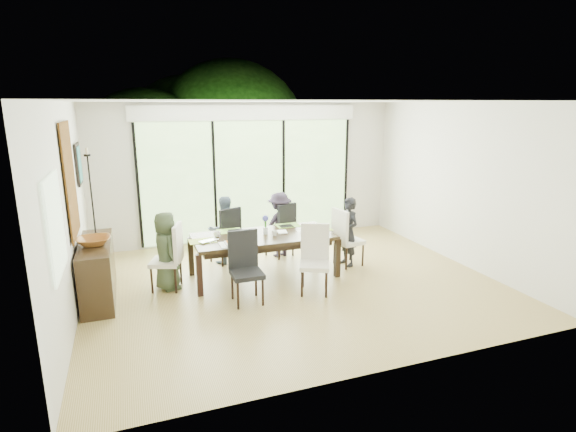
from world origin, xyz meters
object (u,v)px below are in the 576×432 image
object	(u,v)px
vase	(266,230)
cup_c	(308,226)
chair_far_right	(279,229)
person_far_left	(224,230)
chair_right_end	(349,237)
person_left_end	(166,251)
sideboard	(98,271)
bowl	(94,241)
chair_near_right	(315,260)
chair_left_end	(165,257)
chair_far_left	(224,234)
table_top	(263,237)
cup_a	(217,234)
person_right_end	(348,232)
cup_b	(275,233)
person_far_right	(280,225)
laptop	(210,242)

from	to	relation	value
vase	cup_c	world-z (taller)	vase
chair_far_right	person_far_left	bearing A→B (deg)	-23.35
chair_right_end	person_left_end	distance (m)	2.98
sideboard	bowl	xyz separation A→B (m)	(0.00, -0.10, 0.46)
chair_near_right	person_left_end	bearing A→B (deg)	-179.68
chair_left_end	bowl	world-z (taller)	chair_left_end
chair_far_left	vase	world-z (taller)	chair_far_left
table_top	cup_a	distance (m)	0.72
person_right_end	cup_c	bearing A→B (deg)	-108.65
person_left_end	cup_b	distance (m)	1.64
chair_far_right	cup_a	size ratio (longest dim) A/B	8.87
person_right_end	cup_c	size ratio (longest dim) A/B	10.40
chair_right_end	sideboard	distance (m)	3.92
cup_c	bowl	world-z (taller)	bowl
chair_right_end	bowl	bearing A→B (deg)	82.17
vase	person_far_left	bearing A→B (deg)	122.66
chair_far_left	cup_c	distance (m)	1.47
chair_left_end	chair_far_left	distance (m)	1.35
table_top	cup_a	xyz separation A→B (m)	(-0.70, 0.15, 0.07)
cup_c	person_far_right	bearing A→B (deg)	108.90
chair_right_end	vase	size ratio (longest dim) A/B	9.17
person_far_right	cup_b	size ratio (longest dim) A/B	12.90
vase	sideboard	world-z (taller)	sideboard
chair_left_end	chair_near_right	xyz separation A→B (m)	(2.00, -0.87, 0.00)
cup_b	sideboard	distance (m)	2.59
chair_left_end	vase	distance (m)	1.57
laptop	bowl	xyz separation A→B (m)	(-1.57, -0.04, 0.18)
person_far_right	bowl	size ratio (longest dim) A/B	2.68
table_top	person_right_end	distance (m)	1.48
chair_far_left	cup_c	bearing A→B (deg)	125.82
person_far_left	person_left_end	bearing A→B (deg)	30.53
person_far_right	vase	size ratio (longest dim) A/B	10.75
chair_far_right	laptop	bearing A→B (deg)	9.66
chair_left_end	person_far_left	bearing A→B (deg)	147.53
laptop	bowl	size ratio (longest dim) A/B	0.69
cup_b	chair_right_end	bearing A→B (deg)	4.24
person_left_end	chair_left_end	bearing A→B (deg)	76.89
table_top	sideboard	size ratio (longest dim) A/B	1.49
table_top	chair_left_end	world-z (taller)	chair_left_end
table_top	person_far_left	xyz separation A→B (m)	(-0.45, 0.83, -0.07)
vase	cup_c	bearing A→B (deg)	3.81
chair_right_end	cup_c	distance (m)	0.74
chair_right_end	person_far_right	xyz separation A→B (m)	(-0.95, 0.83, 0.09)
cup_c	sideboard	size ratio (longest dim) A/B	0.08
chair_far_left	person_left_end	world-z (taller)	person_left_end
chair_far_left	person_left_end	distance (m)	1.34
chair_right_end	bowl	xyz separation A→B (m)	(-3.92, -0.14, 0.38)
chair_near_right	person_far_right	distance (m)	1.70
person_left_end	cup_c	size ratio (longest dim) A/B	10.40
person_right_end	vase	bearing A→B (deg)	-102.28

